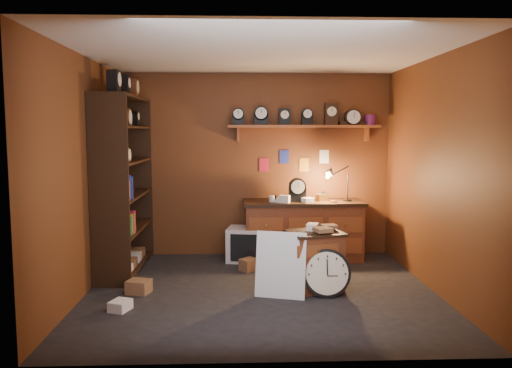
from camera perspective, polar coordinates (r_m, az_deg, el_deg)
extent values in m
plane|color=black|center=(5.92, 0.56, -12.14)|extent=(4.00, 4.00, 0.00)
cube|color=brown|center=(7.44, -0.11, 2.20)|extent=(4.00, 0.02, 2.70)
cube|color=brown|center=(3.86, 1.87, -1.34)|extent=(4.00, 0.02, 2.70)
cube|color=brown|center=(5.90, -19.22, 0.87)|extent=(0.02, 3.60, 2.70)
cube|color=brown|center=(6.08, 19.74, 1.00)|extent=(0.02, 3.60, 2.70)
cube|color=beige|center=(5.69, 0.59, 14.66)|extent=(4.00, 3.60, 0.02)
cube|color=brown|center=(7.34, 5.44, 6.57)|extent=(2.20, 0.30, 0.04)
cube|color=brown|center=(7.34, -2.04, 5.66)|extent=(0.04, 0.16, 0.20)
cube|color=brown|center=(7.59, 12.53, 5.53)|extent=(0.04, 0.16, 0.20)
cylinder|color=#B21419|center=(7.53, 12.92, 7.16)|extent=(0.16, 0.16, 0.15)
cube|color=#B11530|center=(7.44, 1.05, 2.20)|extent=(0.14, 0.01, 0.20)
cube|color=navy|center=(7.45, 3.36, 3.12)|extent=(0.14, 0.01, 0.20)
cube|color=#BC7B17|center=(7.49, 5.64, 2.20)|extent=(0.14, 0.01, 0.20)
cube|color=silver|center=(7.53, 7.91, 3.10)|extent=(0.14, 0.01, 0.20)
cube|color=black|center=(6.85, -16.63, -0.06)|extent=(0.03, 1.60, 2.30)
cube|color=black|center=(6.05, -16.39, -0.83)|extent=(0.45, 0.03, 2.30)
cube|color=black|center=(7.56, -13.51, 0.57)|extent=(0.45, 0.03, 2.30)
cube|color=black|center=(7.00, -14.55, -9.05)|extent=(0.43, 1.54, 0.03)
cube|color=black|center=(6.89, -14.66, -5.02)|extent=(0.43, 1.54, 0.03)
cube|color=black|center=(6.82, -14.76, -1.31)|extent=(0.43, 1.54, 0.03)
cube|color=black|center=(6.78, -14.86, 2.47)|extent=(0.43, 1.54, 0.03)
cube|color=black|center=(6.76, -14.96, 6.28)|extent=(0.43, 1.54, 0.03)
cube|color=black|center=(6.78, -15.05, 9.49)|extent=(0.43, 1.54, 0.03)
cube|color=brown|center=(7.31, 5.38, -5.42)|extent=(1.66, 0.60, 0.80)
cube|color=black|center=(7.24, 5.42, -2.12)|extent=(1.72, 0.66, 0.05)
cube|color=brown|center=(7.01, 5.71, -5.91)|extent=(1.58, 0.02, 0.52)
cylinder|color=black|center=(7.29, 10.40, -1.85)|extent=(0.12, 0.12, 0.02)
cylinder|color=black|center=(7.27, 10.43, -0.36)|extent=(0.02, 0.02, 0.38)
cylinder|color=black|center=(7.19, 9.58, 1.51)|extent=(0.27, 0.09, 0.14)
cone|color=black|center=(7.14, 8.53, 1.17)|extent=(0.18, 0.14, 0.18)
cube|color=brown|center=(5.94, 6.71, -8.81)|extent=(0.67, 0.60, 0.66)
cube|color=black|center=(5.87, 6.75, -5.57)|extent=(0.72, 0.65, 0.03)
cube|color=brown|center=(5.72, 7.09, -9.42)|extent=(0.49, 0.15, 0.56)
cylinder|color=black|center=(5.72, 8.06, -10.06)|extent=(0.54, 0.17, 0.54)
cylinder|color=beige|center=(5.69, 8.13, -10.09)|extent=(0.48, 0.11, 0.47)
cube|color=black|center=(5.66, 8.15, -9.39)|extent=(0.01, 0.04, 0.17)
cube|color=black|center=(5.70, 8.74, -10.35)|extent=(0.12, 0.01, 0.01)
cube|color=silver|center=(5.75, 2.81, -12.72)|extent=(0.58, 0.30, 0.74)
cube|color=silver|center=(7.20, -1.37, -6.88)|extent=(0.53, 0.53, 0.48)
cube|color=black|center=(6.97, -1.34, -7.31)|extent=(0.39, 0.08, 0.38)
cube|color=brown|center=(5.98, -13.26, -11.34)|extent=(0.30, 0.27, 0.15)
cube|color=white|center=(5.49, -15.25, -13.26)|extent=(0.24, 0.26, 0.11)
cube|color=brown|center=(6.73, -0.85, -9.20)|extent=(0.28, 0.27, 0.16)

